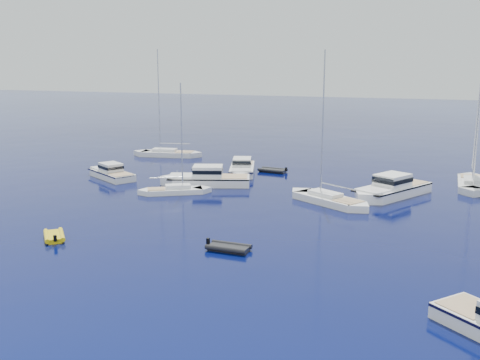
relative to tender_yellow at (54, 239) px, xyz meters
The scene contains 12 objects.
ground 15.99m from the tender_yellow, 43.72° to the right, with size 400.00×400.00×0.00m, color #081554.
motor_cruiser_centre 21.96m from the tender_yellow, 82.36° to the left, with size 3.26×10.67×2.80m, color white, non-canonical shape.
motor_cruiser_far_l 23.31m from the tender_yellow, 113.47° to the left, with size 2.67×8.72×2.29m, color silver, non-canonical shape.
motor_cruiser_distant 32.73m from the tender_yellow, 46.27° to the left, with size 3.40×11.11×2.92m, color white, non-canonical shape.
motor_cruiser_horizon 29.53m from the tender_yellow, 81.53° to the left, with size 2.89×9.46×2.48m, color white, non-canonical shape.
sailboat_mid_r 25.43m from the tender_yellow, 47.08° to the left, with size 2.66×10.25×15.07m, color white, non-canonical shape.
sailboat_centre 17.02m from the tender_yellow, 84.68° to the left, with size 2.08×8.01×11.78m, color white, non-canonical shape.
sailboat_sails_r 43.56m from the tender_yellow, 45.74° to the left, with size 2.82×10.84×15.94m, color silver, non-canonical shape.
sailboat_far_l 38.98m from the tender_yellow, 105.53° to the left, with size 2.79×10.74×15.79m, color silver, non-canonical shape.
tender_yellow is the anchor object (origin of this frame).
tender_grey_near 13.78m from the tender_yellow, ahead, with size 1.84×3.28×0.95m, color black, non-canonical shape.
tender_grey_far 32.52m from the tender_yellow, 76.67° to the left, with size 1.98×3.60×0.95m, color black, non-canonical shape.
Camera 1 is at (16.50, -21.93, 13.27)m, focal length 41.54 mm.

